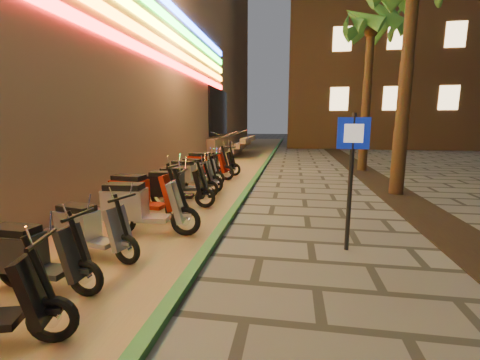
% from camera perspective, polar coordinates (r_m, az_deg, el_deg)
% --- Properties ---
extents(ground, '(120.00, 120.00, 0.00)m').
position_cam_1_polar(ground, '(3.85, 0.82, -23.62)').
color(ground, '#474442').
rests_on(ground, ground).
extents(parking_strip, '(3.40, 60.00, 0.01)m').
position_cam_1_polar(parking_strip, '(13.68, -3.74, 1.16)').
color(parking_strip, '#8C7251').
rests_on(parking_strip, ground).
extents(green_curb, '(0.18, 60.00, 0.10)m').
position_cam_1_polar(green_curb, '(13.40, 3.36, 1.16)').
color(green_curb, '#256430').
rests_on(green_curb, ground).
extents(planting_strip, '(1.20, 40.00, 0.02)m').
position_cam_1_polar(planting_strip, '(9.00, 29.49, -4.88)').
color(planting_strip, black).
rests_on(planting_strip, ground).
extents(apartment_block, '(18.00, 16.06, 25.00)m').
position_cam_1_polar(apartment_block, '(37.64, 24.52, 25.28)').
color(apartment_block, brown).
rests_on(apartment_block, ground).
extents(palm_d, '(2.97, 3.02, 7.16)m').
position_cam_1_polar(palm_d, '(15.94, 22.27, 23.25)').
color(palm_d, '#472D19').
rests_on(palm_d, ground).
extents(pedestrian_sign, '(0.50, 0.09, 2.29)m').
position_cam_1_polar(pedestrian_sign, '(5.53, 19.22, 2.81)').
color(pedestrian_sign, black).
rests_on(pedestrian_sign, ground).
extents(scooter_4, '(1.56, 0.55, 1.10)m').
position_cam_1_polar(scooter_4, '(4.94, -32.97, -11.17)').
color(scooter_4, black).
rests_on(scooter_4, ground).
extents(scooter_5, '(1.55, 0.73, 1.09)m').
position_cam_1_polar(scooter_5, '(5.69, -25.24, -7.85)').
color(scooter_5, black).
rests_on(scooter_5, ground).
extents(scooter_6, '(1.86, 0.69, 1.31)m').
position_cam_1_polar(scooter_6, '(6.42, -17.40, -4.49)').
color(scooter_6, black).
rests_on(scooter_6, ground).
extents(scooter_7, '(1.85, 0.70, 1.30)m').
position_cam_1_polar(scooter_7, '(7.44, -17.22, -2.53)').
color(scooter_7, black).
rests_on(scooter_7, ground).
extents(scooter_8, '(1.71, 0.62, 1.20)m').
position_cam_1_polar(scooter_8, '(8.31, -11.76, -1.28)').
color(scooter_8, black).
rests_on(scooter_8, ground).
extents(scooter_9, '(1.65, 0.88, 1.17)m').
position_cam_1_polar(scooter_9, '(9.17, -10.41, -0.25)').
color(scooter_9, black).
rests_on(scooter_9, ground).
extents(scooter_10, '(1.75, 0.73, 1.23)m').
position_cam_1_polar(scooter_10, '(10.24, -8.78, 1.02)').
color(scooter_10, black).
rests_on(scooter_10, ground).
extents(scooter_11, '(1.62, 0.77, 1.14)m').
position_cam_1_polar(scooter_11, '(11.38, -7.41, 1.76)').
color(scooter_11, black).
rests_on(scooter_11, ground).
extents(scooter_12, '(1.84, 0.74, 1.29)m').
position_cam_1_polar(scooter_12, '(12.33, -6.15, 2.74)').
color(scooter_12, black).
rests_on(scooter_12, ground).
extents(scooter_13, '(1.71, 0.60, 1.21)m').
position_cam_1_polar(scooter_13, '(13.24, -4.45, 3.11)').
color(scooter_13, black).
rests_on(scooter_13, ground).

